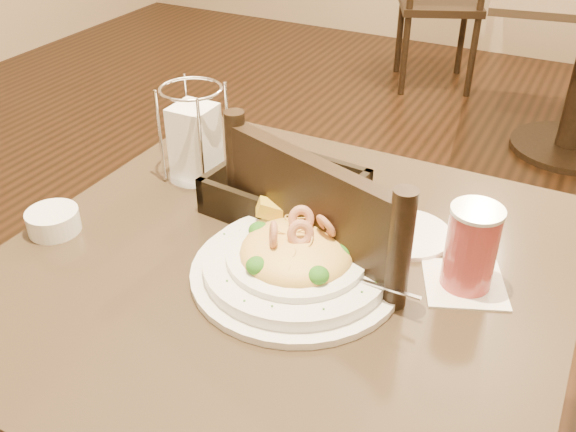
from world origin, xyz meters
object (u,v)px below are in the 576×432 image
at_px(napkin_caddy, 195,140).
at_px(side_plate, 407,234).
at_px(main_table, 283,363).
at_px(butter_ramekin, 53,221).
at_px(drink_glass, 471,248).
at_px(dining_chair_near, 352,321).
at_px(bread_basket, 286,197).
at_px(pasta_bowl, 297,260).

bearing_deg(napkin_caddy, side_plate, -1.27).
height_order(main_table, butter_ramekin, butter_ramekin).
xyz_separation_m(napkin_caddy, side_plate, (0.44, -0.01, -0.08)).
height_order(drink_glass, napkin_caddy, napkin_caddy).
height_order(napkin_caddy, side_plate, napkin_caddy).
height_order(dining_chair_near, side_plate, dining_chair_near).
xyz_separation_m(main_table, bread_basket, (-0.07, 0.15, 0.25)).
bearing_deg(main_table, napkin_caddy, 148.12).
bearing_deg(drink_glass, bread_basket, 168.30).
distance_m(pasta_bowl, drink_glass, 0.27).
xyz_separation_m(dining_chair_near, bread_basket, (-0.14, -0.01, 0.26)).
relative_size(main_table, dining_chair_near, 0.97).
distance_m(side_plate, butter_ramekin, 0.62).
bearing_deg(drink_glass, main_table, -163.73).
relative_size(main_table, bread_basket, 3.33).
bearing_deg(bread_basket, dining_chair_near, 5.65).
bearing_deg(side_plate, bread_basket, -176.84).
distance_m(main_table, side_plate, 0.33).
distance_m(napkin_caddy, butter_ramekin, 0.31).
bearing_deg(dining_chair_near, drink_glass, 176.48).
bearing_deg(drink_glass, dining_chair_near, 157.67).
bearing_deg(dining_chair_near, main_table, 87.20).
distance_m(drink_glass, bread_basket, 0.36).
height_order(main_table, napkin_caddy, napkin_caddy).
distance_m(drink_glass, side_plate, 0.16).
bearing_deg(bread_basket, drink_glass, -11.70).
height_order(main_table, dining_chair_near, dining_chair_near).
bearing_deg(napkin_caddy, bread_basket, -6.13).
relative_size(dining_chair_near, pasta_bowl, 2.48).
height_order(bread_basket, butter_ramekin, bread_basket).
xyz_separation_m(dining_chair_near, butter_ramekin, (-0.47, -0.27, 0.26)).
bearing_deg(side_plate, drink_glass, -35.26).
distance_m(pasta_bowl, butter_ramekin, 0.44).
distance_m(main_table, pasta_bowl, 0.26).
distance_m(bread_basket, napkin_caddy, 0.22).
relative_size(main_table, drink_glass, 5.61).
height_order(bread_basket, side_plate, bread_basket).
xyz_separation_m(drink_glass, butter_ramekin, (-0.68, -0.18, -0.05)).
bearing_deg(side_plate, butter_ramekin, -154.40).
xyz_separation_m(napkin_caddy, butter_ramekin, (-0.11, -0.28, -0.06)).
relative_size(pasta_bowl, napkin_caddy, 1.95).
xyz_separation_m(bread_basket, napkin_caddy, (-0.21, 0.02, 0.06)).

